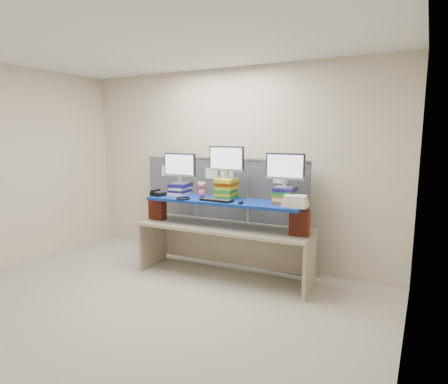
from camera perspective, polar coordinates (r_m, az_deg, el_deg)
The scene contains 18 objects.
room at distance 3.90m, azimuth -13.14°, elevation 1.71°, with size 5.00×4.00×2.80m.
cubicle_partition at distance 5.44m, azimuth -0.36°, elevation -2.78°, with size 2.60×0.06×1.53m.
desk at distance 4.89m, azimuth 0.00°, elevation -6.75°, with size 2.32×0.81×0.69m.
brick_pier_left at distance 5.26m, azimuth -10.10°, elevation -2.49°, with size 0.22×0.12×0.30m, color maroon.
brick_pier_right at distance 4.45m, azimuth 11.43°, elevation -4.61°, with size 0.22×0.12×0.30m, color maroon.
blue_board at distance 4.78m, azimuth 0.00°, elevation -1.40°, with size 2.04×0.51×0.04m, color #080866.
book_stack_left at distance 5.21m, azimuth -6.70°, elevation 0.49°, with size 0.27×0.34×0.15m.
book_stack_center at distance 4.87m, azimuth 0.38°, elevation 0.57°, with size 0.27×0.32×0.26m.
book_stack_right at distance 4.62m, azimuth 9.21°, elevation -0.45°, with size 0.28×0.32×0.19m.
monitor_left at distance 5.17m, azimuth -6.75°, elevation 3.90°, with size 0.48×0.15×0.42m.
monitor_center at distance 4.83m, azimuth 0.38°, elevation 4.86°, with size 0.48×0.15×0.42m.
monitor_right at distance 4.57m, azimuth 9.30°, elevation 3.61°, with size 0.48×0.15×0.42m.
keyboard at distance 4.67m, azimuth -1.16°, elevation -1.25°, with size 0.43×0.15×0.03m.
mouse at distance 4.51m, azimuth 2.58°, elevation -1.60°, with size 0.06×0.10×0.03m, color black.
desk_phone at distance 5.17m, azimuth -9.99°, elevation -0.22°, with size 0.19×0.17×0.08m.
headset at distance 4.85m, azimuth -6.22°, elevation -0.95°, with size 0.19×0.19×0.02m, color black.
plush_toy at distance 4.97m, azimuth -3.42°, elevation 0.43°, with size 0.12×0.09×0.21m.
binder_stack at distance 4.39m, azimuth 10.80°, elevation -1.42°, with size 0.29×0.24×0.13m.
Camera 1 is at (2.58, -2.88, 1.87)m, focal length 30.00 mm.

